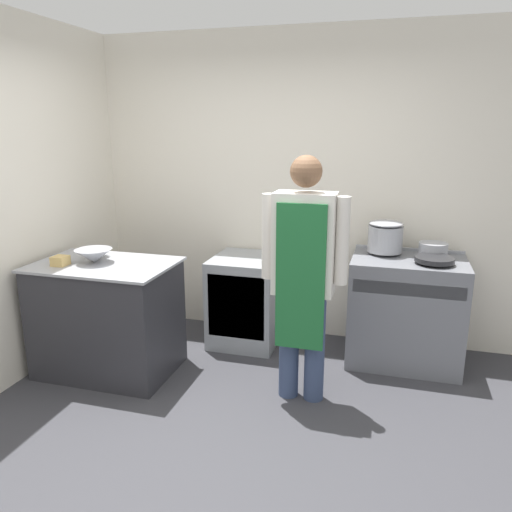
% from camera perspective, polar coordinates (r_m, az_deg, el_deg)
% --- Properties ---
extents(ground_plane, '(14.00, 14.00, 0.00)m').
position_cam_1_polar(ground_plane, '(3.26, -6.19, -20.93)').
color(ground_plane, '#38383D').
extents(wall_back, '(8.00, 0.05, 2.70)m').
position_cam_1_polar(wall_back, '(4.52, 2.55, 7.77)').
color(wall_back, silver).
rests_on(wall_back, ground_plane).
extents(wall_left, '(0.05, 8.00, 2.70)m').
position_cam_1_polar(wall_left, '(4.42, -22.37, 6.53)').
color(wall_left, silver).
rests_on(wall_left, ground_plane).
extents(prep_counter, '(1.06, 0.71, 0.88)m').
position_cam_1_polar(prep_counter, '(4.09, -16.58, -6.75)').
color(prep_counter, '#2D2D33').
rests_on(prep_counter, ground_plane).
extents(stove, '(0.88, 0.62, 0.89)m').
position_cam_1_polar(stove, '(4.24, 16.70, -6.01)').
color(stove, slate).
rests_on(stove, ground_plane).
extents(fridge_unit, '(0.58, 0.62, 0.78)m').
position_cam_1_polar(fridge_unit, '(4.45, -1.10, -5.03)').
color(fridge_unit, '#93999E').
rests_on(fridge_unit, ground_plane).
extents(person_cook, '(0.59, 0.24, 1.71)m').
position_cam_1_polar(person_cook, '(3.37, 5.46, -1.36)').
color(person_cook, '#38476B').
rests_on(person_cook, ground_plane).
extents(mixing_bowl, '(0.28, 0.28, 0.11)m').
position_cam_1_polar(mixing_bowl, '(3.98, -18.05, -0.00)').
color(mixing_bowl, '#9EA0A8').
rests_on(mixing_bowl, prep_counter).
extents(small_bowl, '(0.18, 0.18, 0.07)m').
position_cam_1_polar(small_bowl, '(4.16, -17.75, 0.39)').
color(small_bowl, '#9EA0A8').
rests_on(small_bowl, prep_counter).
extents(plastic_tub, '(0.11, 0.11, 0.07)m').
position_cam_1_polar(plastic_tub, '(4.00, -21.47, -0.51)').
color(plastic_tub, '#D8B266').
rests_on(plastic_tub, prep_counter).
extents(stock_pot, '(0.28, 0.28, 0.26)m').
position_cam_1_polar(stock_pot, '(4.19, 14.56, 2.22)').
color(stock_pot, '#9EA0A8').
rests_on(stock_pot, stove).
extents(saute_pan, '(0.29, 0.29, 0.04)m').
position_cam_1_polar(saute_pan, '(4.01, 19.72, -0.36)').
color(saute_pan, '#262628').
rests_on(saute_pan, stove).
extents(sauce_pot, '(0.22, 0.22, 0.10)m').
position_cam_1_polar(sauce_pot, '(4.21, 19.59, 0.79)').
color(sauce_pot, '#9EA0A8').
rests_on(sauce_pot, stove).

